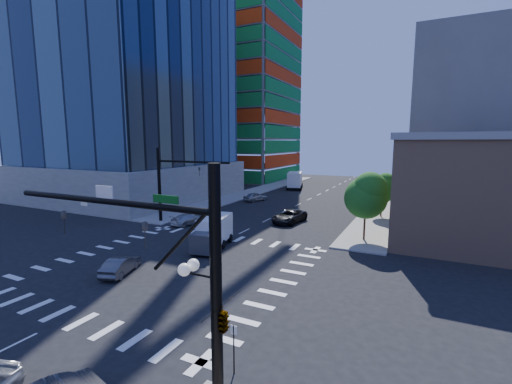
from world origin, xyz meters
The scene contains 18 objects.
ground centered at (0.00, 0.00, 0.00)m, with size 160.00×160.00×0.00m, color black.
road_markings centered at (0.00, 0.00, 0.01)m, with size 20.00×20.00×0.01m, color silver.
sidewalk_ne centered at (12.50, 40.00, 0.07)m, with size 5.00×60.00×0.15m, color gray.
sidewalk_nw centered at (-12.50, 40.00, 0.07)m, with size 5.00×60.00×0.15m, color gray.
construction_building centered at (-27.41, 61.93, 24.61)m, with size 25.16×34.50×70.60m.
commercial_building centered at (25.00, 22.00, 5.31)m, with size 20.50×22.50×10.60m.
bg_building_ne centered at (27.00, 55.00, 14.00)m, with size 24.00×30.00×28.00m, color #66615C.
signal_mast_se centered at (10.60, -11.50, 5.01)m, with size 10.51×2.48×9.00m.
signal_mast_nw centered at (-10.00, 11.50, 5.49)m, with size 10.20×0.40×9.00m.
tree_south centered at (12.63, 13.90, 4.69)m, with size 4.16×4.16×6.82m.
tree_north centered at (12.93, 25.90, 3.99)m, with size 3.54×3.52×5.78m.
no_parking_sign centered at (10.70, -9.00, 1.38)m, with size 0.30×0.06×2.20m.
car_nb_far centered at (3.03, 18.12, 0.78)m, with size 2.58×5.59×1.55m, color black.
car_sb_near centered at (-7.50, 11.85, 0.65)m, with size 1.82×4.48×1.30m, color silver.
car_sb_mid centered at (-7.56, 30.15, 0.73)m, with size 1.72×4.28×1.46m, color #A9ACB1.
car_sb_cross centered at (-2.50, -2.99, 0.65)m, with size 1.39×3.97×1.31m, color #4B4B50.
box_truck_near centered at (0.20, 5.23, 1.27)m, with size 3.48×5.84×2.86m.
box_truck_far centered at (-6.80, 47.61, 1.58)m, with size 4.61×7.35×3.58m.
Camera 1 is at (17.41, -20.55, 9.80)m, focal length 24.00 mm.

